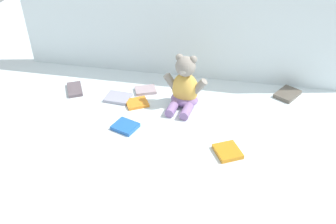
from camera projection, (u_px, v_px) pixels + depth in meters
The scene contains 10 objects.
ground_plane at pixel (169, 117), 1.58m from camera, with size 3.20×3.20×0.00m, color silver.
backdrop_drape at pixel (185, 3), 1.67m from camera, with size 1.68×0.03×0.76m, color silver.
teddy_bear at pixel (185, 88), 1.61m from camera, with size 0.21×0.19×0.25m.
book_case_0 at pixel (137, 103), 1.66m from camera, with size 0.08×0.10×0.01m, color orange.
book_case_1 at pixel (75, 89), 1.76m from camera, with size 0.07×0.13×0.02m, color #5A4D53.
book_case_3 at pixel (118, 98), 1.70m from camera, with size 0.09×0.11×0.01m, color #9796AA.
book_case_4 at pixel (228, 151), 1.39m from camera, with size 0.09×0.10×0.02m, color orange.
book_case_5 at pixel (125, 126), 1.52m from camera, with size 0.08×0.10×0.02m, color blue.
book_case_6 at pixel (287, 94), 1.72m from camera, with size 0.09×0.12×0.02m, color #574F45.
book_case_7 at pixel (146, 90), 1.75m from camera, with size 0.07×0.10×0.02m, color #A69098.
Camera 1 is at (0.24, -1.26, 0.93)m, focal length 38.56 mm.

